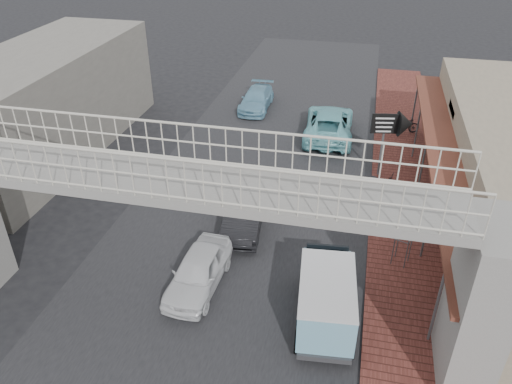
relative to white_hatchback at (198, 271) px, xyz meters
The scene contains 14 objects.
ground 2.31m from the white_hatchback, 76.99° to the left, with size 120.00×120.00×0.00m, color black.
road_strip 2.31m from the white_hatchback, 76.99° to the left, with size 10.00×60.00×0.01m, color black.
sidewalk 8.72m from the white_hatchback, 36.42° to the left, with size 3.00×40.00×0.10m, color brown.
footbridge 3.18m from the white_hatchback, 74.76° to the right, with size 16.40×2.40×6.34m.
building_far_left 13.43m from the white_hatchback, 142.13° to the left, with size 5.00×14.00×5.00m, color gray.
white_hatchback is the anchor object (origin of this frame).
dark_sedan 3.82m from the white_hatchback, 80.11° to the left, with size 1.39×4.00×1.32m, color black.
angkot_curb 13.23m from the white_hatchback, 76.61° to the left, with size 2.46×5.33×1.48m, color #7BCED6.
angkot_far 15.96m from the white_hatchback, 95.78° to the left, with size 1.65×4.05×1.18m, color #70A7C2.
angkot_van 4.40m from the white_hatchback, ahead, with size 2.00×3.83×1.81m.
motorcycle_near 9.41m from the white_hatchback, 51.95° to the left, with size 0.63×1.80×0.95m, color black.
motorcycle_far 15.71m from the white_hatchback, 63.12° to the left, with size 0.41×1.46×0.88m, color black.
street_clock 7.32m from the white_hatchback, 21.60° to the left, with size 0.67×0.63×2.61m.
arrow_sign 11.38m from the white_hatchback, 54.34° to the left, with size 1.88×1.22×3.14m.
Camera 1 is at (4.20, -14.19, 11.57)m, focal length 35.00 mm.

